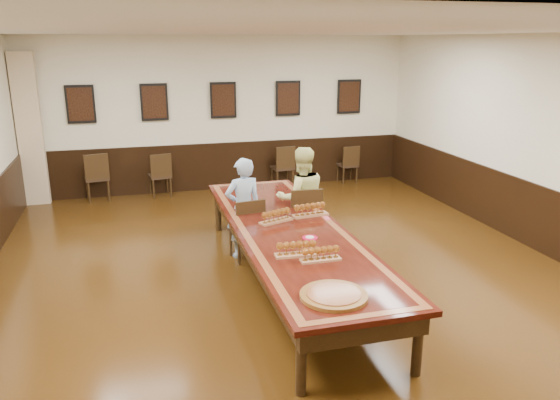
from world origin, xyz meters
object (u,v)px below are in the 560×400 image
object	(u,v)px
person_man	(243,208)
conference_table	(290,239)
person_woman	(301,198)
spare_chair_d	(347,164)
chair_woman	(303,218)
spare_chair_b	(160,174)
spare_chair_c	(282,166)
spare_chair_a	(97,176)
carved_platter	(334,295)
chair_man	(246,228)

from	to	relation	value
person_man	conference_table	distance (m)	1.15
person_woman	spare_chair_d	bearing A→B (deg)	-119.34
chair_woman	spare_chair_d	distance (m)	4.33
spare_chair_b	spare_chair_c	size ratio (longest dim) A/B	0.98
spare_chair_c	conference_table	distance (m)	4.92
spare_chair_a	person_woman	world-z (taller)	person_woman
person_man	person_woman	bearing A→B (deg)	178.76
chair_woman	spare_chair_a	distance (m)	4.85
chair_woman	spare_chair_a	bearing A→B (deg)	-47.11
spare_chair_a	carved_platter	size ratio (longest dim) A/B	1.41
chair_woman	spare_chair_a	world-z (taller)	chair_woman
spare_chair_b	person_woman	distance (m)	4.06
spare_chair_d	chair_woman	bearing A→B (deg)	56.62
chair_man	person_woman	bearing A→B (deg)	-175.11
person_woman	conference_table	size ratio (longest dim) A/B	0.32
chair_woman	person_woman	distance (m)	0.30
chair_man	chair_woman	size ratio (longest dim) A/B	0.93
conference_table	chair_man	bearing A→B (deg)	111.63
person_woman	carved_platter	size ratio (longest dim) A/B	2.29
chair_man	spare_chair_a	bearing A→B (deg)	-68.25
spare_chair_d	chair_man	bearing A→B (deg)	48.31
spare_chair_b	person_man	world-z (taller)	person_man
conference_table	spare_chair_b	bearing A→B (deg)	106.32
person_woman	spare_chair_b	bearing A→B (deg)	-59.26
chair_woman	person_man	world-z (taller)	person_man
spare_chair_c	person_woman	distance (m)	3.66
spare_chair_b	conference_table	xyz separation A→B (m)	(1.39, -4.75, 0.16)
person_man	conference_table	size ratio (longest dim) A/B	0.30
conference_table	carved_platter	size ratio (longest dim) A/B	7.25
chair_man	spare_chair_d	xyz separation A→B (m)	(3.14, 3.81, -0.04)
spare_chair_b	carved_platter	size ratio (longest dim) A/B	1.32
spare_chair_c	spare_chair_d	bearing A→B (deg)	175.17
carved_platter	conference_table	bearing A→B (deg)	85.49
spare_chair_a	conference_table	world-z (taller)	spare_chair_a
chair_woman	conference_table	bearing A→B (deg)	66.83
chair_woman	spare_chair_c	xyz separation A→B (m)	(0.71, 3.69, -0.04)
spare_chair_c	carved_platter	world-z (taller)	spare_chair_c
chair_woman	spare_chair_b	size ratio (longest dim) A/B	1.11
chair_man	spare_chair_c	distance (m)	4.13
person_man	spare_chair_a	bearing A→B (deg)	-67.76
chair_woman	spare_chair_a	size ratio (longest dim) A/B	1.04
person_woman	conference_table	xyz separation A→B (m)	(-0.52, -1.19, -0.18)
spare_chair_a	spare_chair_c	world-z (taller)	spare_chair_a
chair_woman	spare_chair_c	distance (m)	3.75
spare_chair_b	person_woman	xyz separation A→B (m)	(1.91, -3.56, 0.34)
spare_chair_a	spare_chair_c	size ratio (longest dim) A/B	1.05
spare_chair_c	conference_table	xyz separation A→B (m)	(-1.23, -4.77, 0.15)
person_man	person_woman	distance (m)	0.93
chair_woman	person_man	distance (m)	0.95
spare_chair_a	spare_chair_d	distance (m)	5.38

